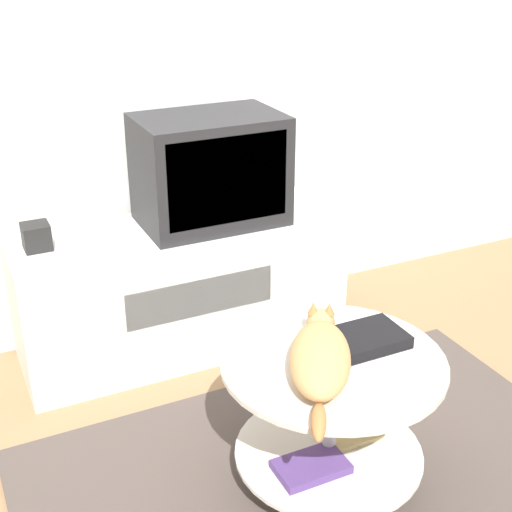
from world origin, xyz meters
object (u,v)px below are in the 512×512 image
(dvd_box, at_px, (367,338))
(cat, at_px, (320,356))
(speaker, at_px, (36,237))
(tv, at_px, (210,170))

(dvd_box, xyz_separation_m, cat, (-0.21, -0.07, 0.04))
(speaker, bearing_deg, dvd_box, -50.77)
(tv, xyz_separation_m, speaker, (-0.70, 0.03, -0.17))
(tv, bearing_deg, speaker, 177.88)
(dvd_box, bearing_deg, cat, -161.56)
(speaker, height_order, dvd_box, speaker)
(speaker, relative_size, dvd_box, 0.43)
(tv, relative_size, speaker, 5.68)
(speaker, distance_m, cat, 1.23)
(dvd_box, bearing_deg, speaker, 129.23)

